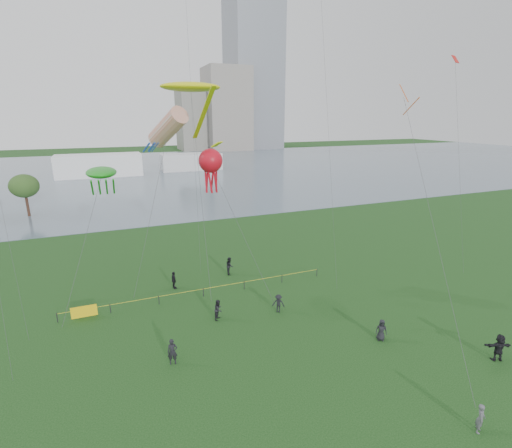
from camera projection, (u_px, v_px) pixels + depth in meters
name	position (u px, v px, depth m)	size (l,w,h in m)	color
ground_plane	(319.00, 399.00, 21.75)	(400.00, 400.00, 0.00)	#113310
lake	(144.00, 171.00, 110.80)	(400.00, 120.00, 0.08)	slate
tower	(253.00, 20.00, 176.74)	(24.00, 24.00, 120.00)	slate
building_mid	(227.00, 109.00, 177.17)	(20.00, 20.00, 38.00)	gray
building_low	(196.00, 120.00, 178.90)	(16.00, 18.00, 28.00)	slate
pavilion_left	(99.00, 165.00, 101.21)	(22.00, 8.00, 6.00)	white
pavilion_right	(191.00, 162.00, 113.34)	(18.00, 7.00, 5.00)	silver
fence	(134.00, 303.00, 31.76)	(24.07, 0.07, 1.05)	black
kite_flyer	(481.00, 418.00, 19.28)	(0.61, 0.40, 1.66)	#505157
spectator_a	(218.00, 310.00, 30.08)	(0.83, 0.65, 1.71)	black
spectator_b	(278.00, 303.00, 31.16)	(1.04, 0.60, 1.61)	black
spectator_c	(174.00, 280.00, 35.43)	(1.01, 0.42, 1.72)	black
spectator_d	(381.00, 330.00, 27.27)	(0.80, 0.52, 1.65)	black
spectator_e	(499.00, 348.00, 24.95)	(1.80, 0.57, 1.94)	black
spectator_f	(172.00, 352.00, 24.61)	(0.66, 0.43, 1.81)	black
spectator_g	(230.00, 266.00, 38.69)	(0.90, 0.70, 1.86)	black
kite_stingray	(191.00, 88.00, 33.04)	(5.46, 10.18, 18.90)	#3F3F42
kite_windsock	(168.00, 128.00, 33.23)	(6.23, 5.04, 16.84)	#3F3F42
kite_creature	(101.00, 173.00, 31.52)	(5.37, 6.94, 11.79)	#3F3F42
kite_octopus	(211.00, 162.00, 33.57)	(4.63, 8.25, 13.17)	#3F3F42
kite_delta	(407.00, 105.00, 29.12)	(5.42, 14.07, 18.37)	#3F3F42
small_kites	(167.00, 17.00, 30.31)	(43.93, 12.50, 9.86)	#E5598C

